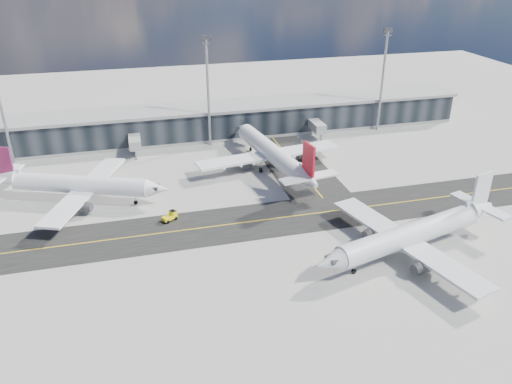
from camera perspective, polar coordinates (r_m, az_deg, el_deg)
ground at (r=95.21m, az=-0.28°, el=-4.59°), size 300.00×300.00×0.00m
taxiway_lanes at (r=105.12m, az=0.34°, el=-1.39°), size 180.00×63.00×0.03m
terminal_concourse at (r=142.81m, az=-5.77°, el=7.92°), size 152.00×19.80×8.80m
floodlight_masts at (r=132.97m, az=-5.52°, el=11.71°), size 102.50×0.70×28.90m
airliner_af at (r=111.31m, az=-19.67°, el=0.79°), size 37.47×32.42×11.54m
airliner_redtail at (r=119.91m, az=1.88°, el=4.43°), size 36.72×42.90×12.72m
airliner_near at (r=91.17m, az=17.48°, el=-4.59°), size 39.82×34.26×11.93m
baggage_tug at (r=100.13m, az=-9.72°, el=-2.71°), size 3.31×2.81×1.89m
service_van at (r=124.63m, az=3.70°, el=3.53°), size 3.07×5.48×1.45m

